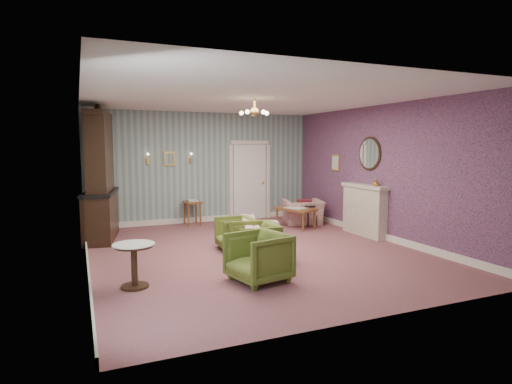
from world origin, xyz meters
name	(u,v)px	position (x,y,z in m)	size (l,w,h in m)	color
floor	(255,251)	(0.00, 0.00, 0.00)	(7.00, 7.00, 0.00)	#884F54
ceiling	(254,98)	(0.00, 0.00, 2.90)	(7.00, 7.00, 0.00)	white
wall_back	(204,168)	(0.00, 3.50, 1.45)	(6.00, 6.00, 0.00)	slate
wall_front	(374,196)	(0.00, -3.50, 1.45)	(6.00, 6.00, 0.00)	slate
wall_left	(83,181)	(-3.00, 0.00, 1.45)	(7.00, 7.00, 0.00)	slate
wall_right	(382,172)	(3.00, 0.00, 1.45)	(7.00, 7.00, 0.00)	slate
wall_right_floral	(382,172)	(2.98, 0.00, 1.45)	(7.00, 7.00, 0.00)	#AD5677
door	(250,180)	(1.30, 3.46, 1.08)	(1.12, 0.12, 2.16)	white
olive_chair_a	(258,255)	(-0.65, -1.70, 0.40)	(0.79, 0.74, 0.81)	#546322
olive_chair_b	(255,241)	(-0.29, -0.72, 0.38)	(0.75, 0.70, 0.77)	#546322
olive_chair_c	(236,232)	(-0.28, 0.28, 0.35)	(0.68, 0.64, 0.70)	#546322
sofa_chintz	(264,230)	(0.17, -0.06, 0.41)	(2.09, 0.61, 0.82)	#993D4B
wingback_chair	(303,208)	(2.26, 2.15, 0.42)	(0.96, 0.63, 0.84)	#993D4B
dresser	(99,173)	(-2.65, 2.27, 1.45)	(0.60, 1.74, 2.90)	black
fireplace	(364,210)	(2.86, 0.40, 0.58)	(0.30, 1.40, 1.16)	beige
mantel_vase	(376,183)	(2.84, 0.00, 1.23)	(0.15, 0.15, 0.15)	gold
oval_mirror	(369,154)	(2.96, 0.40, 1.85)	(0.04, 0.76, 0.84)	white
framed_print	(336,163)	(2.97, 1.75, 1.60)	(0.04, 0.34, 0.42)	gold
coffee_table	(295,218)	(1.83, 1.75, 0.25)	(0.55, 0.99, 0.51)	brown
side_table_black	(309,215)	(2.29, 1.89, 0.26)	(0.35, 0.35, 0.53)	black
pedestal_table	(134,265)	(-2.39, -1.27, 0.32)	(0.59, 0.59, 0.64)	black
nesting_table	(192,212)	(-0.41, 3.15, 0.33)	(0.40, 0.51, 0.67)	brown
gilt_mirror_back	(170,159)	(-0.90, 3.46, 1.70)	(0.28, 0.06, 0.36)	gold
sconce_left	(148,159)	(-1.45, 3.44, 1.70)	(0.16, 0.12, 0.30)	gold
sconce_right	(191,158)	(-0.35, 3.44, 1.70)	(0.16, 0.12, 0.30)	gold
chandelier	(254,113)	(0.00, 0.00, 2.63)	(0.56, 0.56, 0.36)	gold
burgundy_cushion	(304,207)	(2.21, 2.00, 0.48)	(0.38, 0.10, 0.38)	maroon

